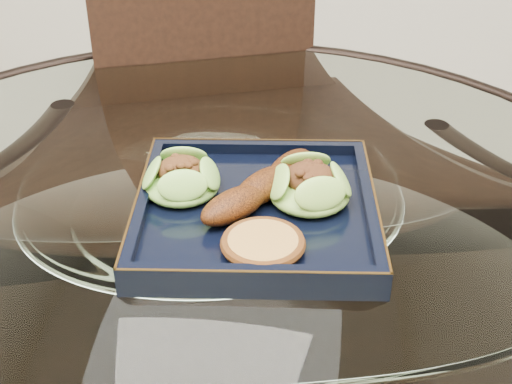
# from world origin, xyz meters

# --- Properties ---
(dining_table) EXTENTS (1.13, 1.13, 0.77)m
(dining_table) POSITION_xyz_m (-0.00, -0.00, 0.60)
(dining_table) COLOR white
(dining_table) RESTS_ON ground
(dining_chair) EXTENTS (0.52, 0.52, 0.93)m
(dining_chair) POSITION_xyz_m (-0.06, 0.39, 0.52)
(dining_chair) COLOR black
(dining_chair) RESTS_ON ground
(navy_plate) EXTENTS (0.29, 0.29, 0.02)m
(navy_plate) POSITION_xyz_m (0.05, 0.00, 0.77)
(navy_plate) COLOR black
(navy_plate) RESTS_ON dining_table
(lettuce_wrap_left) EXTENTS (0.11, 0.11, 0.03)m
(lettuce_wrap_left) POSITION_xyz_m (-0.04, 0.02, 0.80)
(lettuce_wrap_left) COLOR #559D2D
(lettuce_wrap_left) RESTS_ON navy_plate
(lettuce_wrap_right) EXTENTS (0.11, 0.11, 0.03)m
(lettuce_wrap_right) POSITION_xyz_m (0.11, 0.02, 0.80)
(lettuce_wrap_right) COLOR #56922A
(lettuce_wrap_right) RESTS_ON navy_plate
(roasted_plantain) EXTENTS (0.13, 0.17, 0.03)m
(roasted_plantain) POSITION_xyz_m (0.06, 0.02, 0.80)
(roasted_plantain) COLOR #572609
(roasted_plantain) RESTS_ON navy_plate
(crumb_patty) EXTENTS (0.08, 0.08, 0.01)m
(crumb_patty) POSITION_xyz_m (0.07, -0.08, 0.79)
(crumb_patty) COLOR #AE793A
(crumb_patty) RESTS_ON navy_plate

